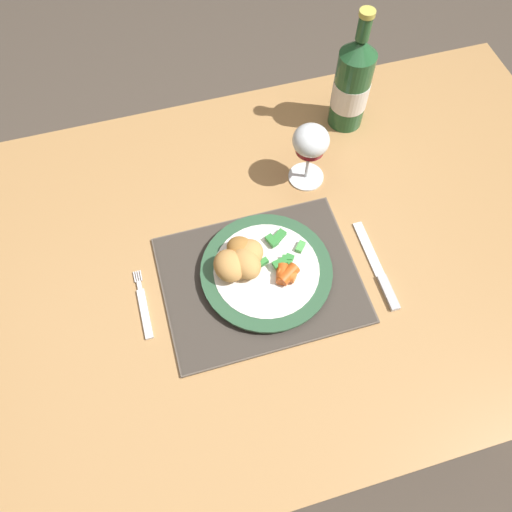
{
  "coord_description": "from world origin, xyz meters",
  "views": [
    {
      "loc": [
        -0.17,
        -0.44,
        1.57
      ],
      "look_at": [
        -0.05,
        -0.02,
        0.78
      ],
      "focal_mm": 35.0,
      "sensor_mm": 36.0,
      "label": 1
    }
  ],
  "objects_px": {
    "dining_table": "(279,273)",
    "fork": "(144,309)",
    "table_knife": "(379,272)",
    "wine_glass": "(311,144)",
    "dinner_plate": "(266,271)",
    "bottle": "(352,84)"
  },
  "relations": [
    {
      "from": "fork",
      "to": "table_knife",
      "type": "xyz_separation_m",
      "value": [
        0.43,
        -0.05,
        0.0
      ]
    },
    {
      "from": "table_knife",
      "to": "bottle",
      "type": "height_order",
      "value": "bottle"
    },
    {
      "from": "dinner_plate",
      "to": "table_knife",
      "type": "height_order",
      "value": "dinner_plate"
    },
    {
      "from": "dining_table",
      "to": "bottle",
      "type": "xyz_separation_m",
      "value": [
        0.24,
        0.28,
        0.19
      ]
    },
    {
      "from": "table_knife",
      "to": "bottle",
      "type": "relative_size",
      "value": 0.71
    },
    {
      "from": "wine_glass",
      "to": "bottle",
      "type": "bearing_deg",
      "value": 43.5
    },
    {
      "from": "dining_table",
      "to": "fork",
      "type": "xyz_separation_m",
      "value": [
        -0.27,
        -0.05,
        0.09
      ]
    },
    {
      "from": "wine_glass",
      "to": "dining_table",
      "type": "bearing_deg",
      "value": -123.7
    },
    {
      "from": "fork",
      "to": "wine_glass",
      "type": "xyz_separation_m",
      "value": [
        0.37,
        0.2,
        0.1
      ]
    },
    {
      "from": "table_knife",
      "to": "fork",
      "type": "bearing_deg",
      "value": 173.59
    },
    {
      "from": "fork",
      "to": "wine_glass",
      "type": "bearing_deg",
      "value": 28.29
    },
    {
      "from": "table_knife",
      "to": "bottle",
      "type": "bearing_deg",
      "value": 78.74
    },
    {
      "from": "wine_glass",
      "to": "dinner_plate",
      "type": "bearing_deg",
      "value": -126.28
    },
    {
      "from": "dinner_plate",
      "to": "bottle",
      "type": "height_order",
      "value": "bottle"
    },
    {
      "from": "dining_table",
      "to": "fork",
      "type": "relative_size",
      "value": 9.83
    },
    {
      "from": "table_knife",
      "to": "wine_glass",
      "type": "distance_m",
      "value": 0.27
    },
    {
      "from": "dining_table",
      "to": "fork",
      "type": "distance_m",
      "value": 0.29
    },
    {
      "from": "dining_table",
      "to": "table_knife",
      "type": "bearing_deg",
      "value": -30.59
    },
    {
      "from": "fork",
      "to": "bottle",
      "type": "relative_size",
      "value": 0.51
    },
    {
      "from": "fork",
      "to": "wine_glass",
      "type": "relative_size",
      "value": 0.97
    },
    {
      "from": "table_knife",
      "to": "bottle",
      "type": "distance_m",
      "value": 0.4
    },
    {
      "from": "dinner_plate",
      "to": "fork",
      "type": "distance_m",
      "value": 0.23
    }
  ]
}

